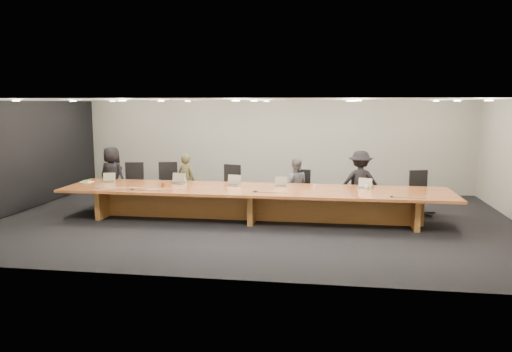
{
  "coord_description": "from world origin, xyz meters",
  "views": [
    {
      "loc": [
        1.75,
        -11.3,
        2.73
      ],
      "look_at": [
        0.0,
        0.3,
        1.0
      ],
      "focal_mm": 35.0,
      "sensor_mm": 36.0,
      "label": 1
    }
  ],
  "objects_px": {
    "paper_cup_near": "(315,186)",
    "laptop_c": "(233,180)",
    "person_b": "(187,180)",
    "amber_mug": "(163,185)",
    "chair_mid_left": "(228,186)",
    "av_box": "(98,188)",
    "chair_far_left": "(133,184)",
    "person_a": "(112,176)",
    "conference_table": "(254,198)",
    "chair_far_right": "(422,193)",
    "laptop_e": "(364,183)",
    "mic_right": "(392,196)",
    "chair_left": "(167,184)",
    "water_bottle": "(185,182)",
    "mic_left": "(132,189)",
    "laptop_b": "(177,178)",
    "chair_mid_right": "(300,190)",
    "chair_right": "(361,192)",
    "laptop_a": "(109,178)",
    "paper_cup_far": "(367,187)",
    "laptop_d": "(281,182)",
    "mic_center": "(255,191)"
  },
  "relations": [
    {
      "from": "paper_cup_near",
      "to": "laptop_c",
      "type": "bearing_deg",
      "value": -179.42
    },
    {
      "from": "person_b",
      "to": "amber_mug",
      "type": "distance_m",
      "value": 1.37
    },
    {
      "from": "chair_mid_left",
      "to": "amber_mug",
      "type": "height_order",
      "value": "chair_mid_left"
    },
    {
      "from": "person_b",
      "to": "av_box",
      "type": "xyz_separation_m",
      "value": [
        -1.62,
        -1.75,
        0.06
      ]
    },
    {
      "from": "chair_far_left",
      "to": "amber_mug",
      "type": "distance_m",
      "value": 1.84
    },
    {
      "from": "person_a",
      "to": "conference_table",
      "type": "bearing_deg",
      "value": 177.8
    },
    {
      "from": "chair_far_right",
      "to": "person_b",
      "type": "bearing_deg",
      "value": 162.73
    },
    {
      "from": "laptop_e",
      "to": "mic_right",
      "type": "relative_size",
      "value": 2.92
    },
    {
      "from": "chair_left",
      "to": "chair_mid_left",
      "type": "distance_m",
      "value": 1.63
    },
    {
      "from": "chair_far_left",
      "to": "chair_far_right",
      "type": "xyz_separation_m",
      "value": [
        7.43,
        0.01,
        -0.03
      ]
    },
    {
      "from": "laptop_c",
      "to": "water_bottle",
      "type": "xyz_separation_m",
      "value": [
        -1.11,
        -0.25,
        -0.03
      ]
    },
    {
      "from": "paper_cup_near",
      "to": "av_box",
      "type": "bearing_deg",
      "value": -170.31
    },
    {
      "from": "person_b",
      "to": "av_box",
      "type": "distance_m",
      "value": 2.39
    },
    {
      "from": "mic_left",
      "to": "laptop_b",
      "type": "bearing_deg",
      "value": 53.0
    },
    {
      "from": "person_b",
      "to": "chair_mid_right",
      "type": "bearing_deg",
      "value": -158.19
    },
    {
      "from": "person_a",
      "to": "laptop_c",
      "type": "bearing_deg",
      "value": -179.74
    },
    {
      "from": "laptop_c",
      "to": "amber_mug",
      "type": "xyz_separation_m",
      "value": [
        -1.59,
        -0.44,
        -0.08
      ]
    },
    {
      "from": "laptop_c",
      "to": "av_box",
      "type": "xyz_separation_m",
      "value": [
        -3.04,
        -0.84,
        -0.12
      ]
    },
    {
      "from": "chair_right",
      "to": "laptop_a",
      "type": "bearing_deg",
      "value": 176.42
    },
    {
      "from": "person_a",
      "to": "person_b",
      "type": "distance_m",
      "value": 2.02
    },
    {
      "from": "paper_cup_far",
      "to": "av_box",
      "type": "relative_size",
      "value": 0.56
    },
    {
      "from": "person_b",
      "to": "laptop_c",
      "type": "height_order",
      "value": "person_b"
    },
    {
      "from": "chair_far_right",
      "to": "paper_cup_far",
      "type": "distance_m",
      "value": 1.66
    },
    {
      "from": "chair_far_left",
      "to": "chair_mid_left",
      "type": "height_order",
      "value": "chair_far_left"
    },
    {
      "from": "person_b",
      "to": "mic_right",
      "type": "relative_size",
      "value": 13.18
    },
    {
      "from": "person_a",
      "to": "laptop_b",
      "type": "bearing_deg",
      "value": 173.5
    },
    {
      "from": "laptop_b",
      "to": "paper_cup_far",
      "type": "height_order",
      "value": "laptop_b"
    },
    {
      "from": "chair_far_right",
      "to": "water_bottle",
      "type": "bearing_deg",
      "value": 174.41
    },
    {
      "from": "conference_table",
      "to": "av_box",
      "type": "relative_size",
      "value": 51.43
    },
    {
      "from": "laptop_c",
      "to": "water_bottle",
      "type": "height_order",
      "value": "laptop_c"
    },
    {
      "from": "person_a",
      "to": "av_box",
      "type": "bearing_deg",
      "value": 117.09
    },
    {
      "from": "chair_far_right",
      "to": "person_a",
      "type": "relative_size",
      "value": 0.7
    },
    {
      "from": "laptop_a",
      "to": "laptop_d",
      "type": "relative_size",
      "value": 1.01
    },
    {
      "from": "person_b",
      "to": "mic_right",
      "type": "distance_m",
      "value": 5.36
    },
    {
      "from": "amber_mug",
      "to": "person_a",
      "type": "bearing_deg",
      "value": 145.84
    },
    {
      "from": "person_b",
      "to": "mic_center",
      "type": "height_order",
      "value": "person_b"
    },
    {
      "from": "chair_far_left",
      "to": "chair_mid_right",
      "type": "relative_size",
      "value": 1.12
    },
    {
      "from": "laptop_a",
      "to": "amber_mug",
      "type": "bearing_deg",
      "value": -35.96
    },
    {
      "from": "chair_left",
      "to": "av_box",
      "type": "xyz_separation_m",
      "value": [
        -1.11,
        -1.71,
        0.17
      ]
    },
    {
      "from": "conference_table",
      "to": "chair_mid_right",
      "type": "distance_m",
      "value": 1.64
    },
    {
      "from": "person_b",
      "to": "laptop_e",
      "type": "height_order",
      "value": "person_b"
    },
    {
      "from": "chair_left",
      "to": "chair_mid_right",
      "type": "distance_m",
      "value": 3.49
    },
    {
      "from": "chair_far_left",
      "to": "water_bottle",
      "type": "relative_size",
      "value": 5.97
    },
    {
      "from": "chair_left",
      "to": "water_bottle",
      "type": "relative_size",
      "value": 6.08
    },
    {
      "from": "chair_far_right",
      "to": "person_b",
      "type": "height_order",
      "value": "person_b"
    },
    {
      "from": "person_b",
      "to": "paper_cup_near",
      "type": "height_order",
      "value": "person_b"
    },
    {
      "from": "chair_far_left",
      "to": "laptop_b",
      "type": "relative_size",
      "value": 3.43
    },
    {
      "from": "chair_left",
      "to": "amber_mug",
      "type": "distance_m",
      "value": 1.38
    },
    {
      "from": "chair_right",
      "to": "water_bottle",
      "type": "relative_size",
      "value": 5.3
    },
    {
      "from": "chair_right",
      "to": "laptop_d",
      "type": "distance_m",
      "value": 2.11
    }
  ]
}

